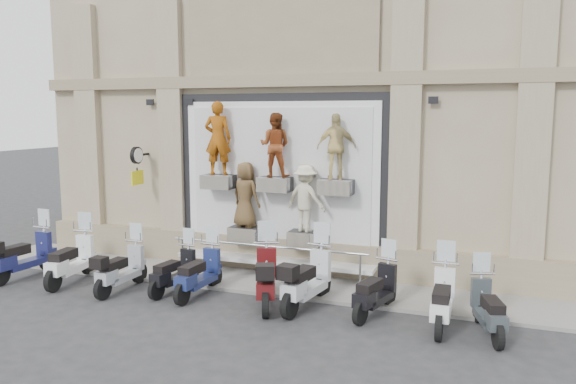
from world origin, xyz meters
name	(u,v)px	position (x,y,z in m)	size (l,w,h in m)	color
ground	(230,309)	(0.00, 0.00, 0.00)	(90.00, 90.00, 0.00)	#2C2C2F
sidewalk	(268,279)	(0.00, 2.10, 0.04)	(16.00, 2.20, 0.08)	gray
building	(326,50)	(0.00, 7.00, 6.00)	(14.00, 8.60, 12.00)	tan
shop_vitrine	(278,181)	(0.03, 2.75, 2.38)	(5.60, 0.87, 4.30)	black
guard_rail	(266,264)	(0.00, 2.00, 0.47)	(5.06, 0.10, 0.93)	#9EA0A5
clock_sign_bracket	(137,161)	(-3.90, 2.47, 2.80)	(0.10, 0.80, 1.02)	black
scooter_a	(24,246)	(-5.77, 0.29, 0.82)	(0.59, 2.01, 1.63)	#15194C
scooter_b	(71,250)	(-4.40, 0.37, 0.81)	(0.58, 1.99, 1.62)	white
scooter_c	(121,260)	(-2.88, 0.25, 0.74)	(0.53, 1.82, 1.48)	#9499A0
scooter_d	(174,262)	(-1.70, 0.60, 0.69)	(0.50, 1.70, 1.38)	black
scooter_e	(199,263)	(-1.03, 0.54, 0.75)	(0.54, 1.85, 1.50)	navy
scooter_f	(266,266)	(0.61, 0.50, 0.85)	(0.61, 2.08, 1.69)	#4D0D0F
scooter_g	(307,268)	(1.48, 0.65, 0.85)	(0.61, 2.09, 1.70)	silver
scooter_h	(376,280)	(2.92, 0.70, 0.73)	(0.53, 1.80, 1.46)	black
scooter_i	(443,288)	(4.23, 0.49, 0.78)	(0.56, 1.92, 1.56)	white
scooter_j	(489,298)	(5.06, 0.38, 0.71)	(0.51, 1.75, 1.42)	#2F363A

